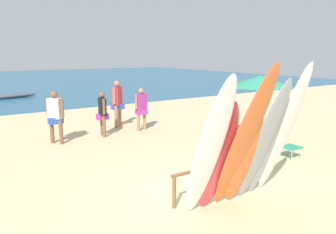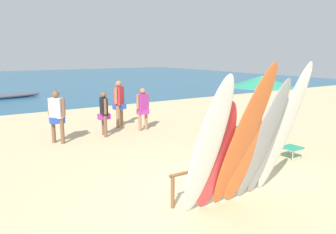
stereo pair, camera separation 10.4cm
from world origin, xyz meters
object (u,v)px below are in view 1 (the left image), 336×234
(surfboard_orange_2, at_px, (244,141))
(beachgoer_strolling, at_px, (141,106))
(surfboard_orange_3, at_px, (244,158))
(surfboard_grey_5, at_px, (268,147))
(surfboard_white_0, at_px, (209,151))
(beach_chair_red, at_px, (224,137))
(beach_umbrella, at_px, (260,81))
(beach_chair_blue, at_px, (285,141))
(beachgoer_by_water, at_px, (55,114))
(surfboard_white_6, at_px, (284,130))
(surfboard_grey_4, at_px, (263,142))
(surfboard_red_1, at_px, (218,158))
(beachgoer_photographing, at_px, (102,111))
(beachgoer_midbeach, at_px, (117,100))
(surfboard_rack, at_px, (220,170))

(surfboard_orange_2, bearing_deg, beachgoer_strolling, 73.61)
(surfboard_orange_3, relative_size, surfboard_grey_5, 0.94)
(surfboard_grey_5, bearing_deg, surfboard_white_0, -179.54)
(beach_chair_red, distance_m, beach_umbrella, 2.07)
(beachgoer_strolling, relative_size, beach_chair_blue, 1.92)
(surfboard_white_0, height_order, surfboard_orange_2, surfboard_orange_2)
(surfboard_orange_3, distance_m, beach_chair_blue, 3.56)
(beach_chair_red, bearing_deg, surfboard_grey_5, -103.54)
(surfboard_orange_2, bearing_deg, surfboard_orange_3, 38.42)
(surfboard_orange_3, relative_size, beachgoer_by_water, 1.22)
(surfboard_white_6, relative_size, beach_umbrella, 1.31)
(surfboard_grey_4, relative_size, surfboard_grey_5, 1.18)
(beach_chair_red, bearing_deg, beachgoer_strolling, 115.12)
(beachgoer_strolling, bearing_deg, surfboard_red_1, -122.99)
(surfboard_orange_2, relative_size, beach_umbrella, 1.36)
(beachgoer_photographing, bearing_deg, surfboard_white_6, -161.15)
(surfboard_orange_3, xyz_separation_m, beachgoer_midbeach, (0.91, 7.29, 0.06))
(surfboard_red_1, relative_size, surfboard_grey_4, 0.85)
(surfboard_grey_4, height_order, beachgoer_strolling, surfboard_grey_4)
(surfboard_grey_5, height_order, surfboard_white_6, surfboard_white_6)
(beach_umbrella, bearing_deg, surfboard_red_1, -146.34)
(beachgoer_photographing, distance_m, beach_chair_red, 4.17)
(beachgoer_photographing, bearing_deg, beach_umbrella, -125.27)
(surfboard_orange_2, relative_size, surfboard_white_6, 1.03)
(beachgoer_photographing, bearing_deg, beach_chair_blue, -136.43)
(surfboard_orange_3, bearing_deg, beach_chair_blue, 31.52)
(surfboard_white_0, relative_size, surfboard_grey_4, 1.06)
(surfboard_grey_5, distance_m, beach_umbrella, 4.00)
(beachgoer_by_water, bearing_deg, beachgoer_photographing, -126.31)
(surfboard_grey_4, xyz_separation_m, beachgoer_midbeach, (0.52, 7.38, -0.18))
(surfboard_orange_3, distance_m, beachgoer_strolling, 6.43)
(beachgoer_by_water, bearing_deg, surfboard_red_1, 151.66)
(beach_chair_red, distance_m, beach_chair_blue, 1.62)
(surfboard_orange_3, distance_m, beachgoer_photographing, 6.23)
(surfboard_orange_2, distance_m, beachgoer_midbeach, 7.56)
(surfboard_white_0, bearing_deg, surfboard_white_6, 3.81)
(surfboard_white_6, distance_m, beach_umbrella, 3.78)
(surfboard_white_0, relative_size, beach_umbrella, 1.26)
(surfboard_orange_2, distance_m, beach_chair_red, 3.80)
(surfboard_rack, distance_m, beachgoer_photographing, 5.58)
(surfboard_white_6, relative_size, beach_chair_blue, 3.45)
(beach_chair_blue, bearing_deg, surfboard_grey_4, -152.67)
(surfboard_rack, height_order, beachgoer_midbeach, beachgoer_midbeach)
(beachgoer_by_water, distance_m, beach_chair_red, 5.12)
(surfboard_grey_5, height_order, beach_chair_red, surfboard_grey_5)
(surfboard_white_0, height_order, surfboard_grey_4, surfboard_white_0)
(surfboard_white_0, distance_m, surfboard_red_1, 0.41)
(surfboard_red_1, distance_m, beachgoer_photographing, 6.20)
(surfboard_red_1, bearing_deg, surfboard_orange_3, -1.88)
(surfboard_grey_4, bearing_deg, surfboard_grey_5, 19.20)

